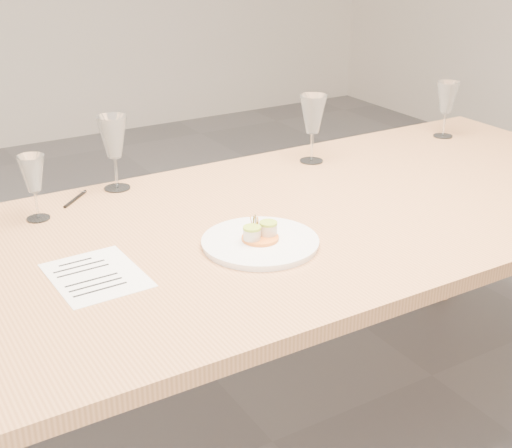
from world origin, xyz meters
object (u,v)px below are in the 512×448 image
wine_glass_1 (33,175)px  wine_glass_3 (313,115)px  ballpoint_pen (75,199)px  dining_table (275,242)px  wine_glass_4 (447,99)px  recipe_sheet (96,275)px  dinner_plate (260,241)px  wine_glass_2 (113,138)px

wine_glass_1 → wine_glass_3: (0.90, 0.02, 0.03)m
ballpoint_pen → wine_glass_3: (0.77, -0.06, 0.15)m
dining_table → wine_glass_4: 1.01m
ballpoint_pen → wine_glass_1: wine_glass_1 is taller
recipe_sheet → wine_glass_4: size_ratio=1.25×
wine_glass_3 → wine_glass_4: wine_glass_3 is taller
dinner_plate → wine_glass_2: 0.59m
wine_glass_1 → wine_glass_3: size_ratio=0.80×
recipe_sheet → wine_glass_4: 1.51m
ballpoint_pen → wine_glass_4: size_ratio=0.47×
ballpoint_pen → recipe_sheet: bearing=-147.7°
dinner_plate → dining_table: bearing=45.0°
dinner_plate → wine_glass_1: bearing=133.5°
dinner_plate → recipe_sheet: 0.40m
wine_glass_1 → wine_glass_4: bearing=0.1°
dinner_plate → recipe_sheet: size_ratio=1.16×
ballpoint_pen → wine_glass_1: size_ratio=0.54×
dining_table → wine_glass_1: wine_glass_1 is taller
dinner_plate → wine_glass_2: wine_glass_2 is taller
dinner_plate → ballpoint_pen: size_ratio=3.05×
wine_glass_2 → recipe_sheet: bearing=-115.8°
recipe_sheet → wine_glass_2: (0.24, 0.50, 0.15)m
dining_table → recipe_sheet: recipe_sheet is taller
wine_glass_4 → recipe_sheet: bearing=-164.9°
dining_table → wine_glass_2: size_ratio=10.90×
dining_table → dinner_plate: dinner_plate is taller
wine_glass_4 → wine_glass_1: bearing=-179.9°
dining_table → wine_glass_3: bearing=43.7°
wine_glass_3 → recipe_sheet: bearing=-155.1°
dinner_plate → recipe_sheet: (-0.40, 0.06, -0.01)m
ballpoint_pen → wine_glass_1: (-0.13, -0.08, 0.12)m
recipe_sheet → wine_glass_1: wine_glass_1 is taller
wine_glass_4 → dinner_plate: bearing=-157.0°
dinner_plate → ballpoint_pen: dinner_plate is taller
wine_glass_2 → dinner_plate: bearing=-74.0°
recipe_sheet → dining_table: bearing=5.3°
dinner_plate → wine_glass_1: (-0.42, 0.45, 0.11)m
wine_glass_4 → wine_glass_3: bearing=178.5°
dinner_plate → wine_glass_4: (1.06, 0.45, 0.13)m
dining_table → wine_glass_1: size_ratio=13.53×
wine_glass_3 → wine_glass_4: bearing=-1.5°
dinner_plate → wine_glass_2: size_ratio=1.32×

